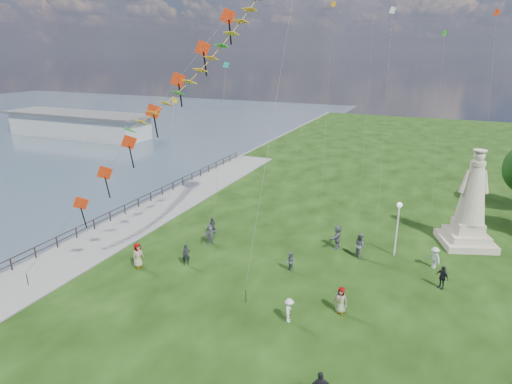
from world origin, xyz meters
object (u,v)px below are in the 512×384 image
at_px(lamppost, 398,218).
at_px(person_1, 290,262).
at_px(person_0, 186,255).
at_px(person_2, 289,310).
at_px(person_5, 210,235).
at_px(person_4, 341,300).
at_px(person_11, 338,237).
at_px(person_6, 212,227).
at_px(person_10, 138,255).
at_px(person_9, 442,277).
at_px(pier_pavilion, 78,124).
at_px(person_8, 434,258).
at_px(person_7, 360,245).
at_px(statue, 470,210).

distance_m(lamppost, person_1, 8.83).
height_order(lamppost, person_0, lamppost).
height_order(person_2, person_5, person_5).
xyz_separation_m(person_4, person_11, (-2.22, 8.60, 0.13)).
relative_size(person_5, person_6, 1.06).
bearing_deg(person_11, person_6, -73.11).
bearing_deg(person_10, person_9, -61.53).
height_order(pier_pavilion, person_11, pier_pavilion).
xyz_separation_m(person_6, person_8, (17.28, 1.33, 0.01)).
height_order(person_9, person_11, person_11).
bearing_deg(person_4, person_10, -171.39).
relative_size(person_2, person_8, 0.90).
bearing_deg(person_4, lamppost, 85.12).
bearing_deg(person_1, person_11, 98.10).
height_order(person_1, person_10, person_10).
bearing_deg(pier_pavilion, person_9, -26.98).
xyz_separation_m(person_0, person_7, (11.28, 6.30, 0.16)).
height_order(person_0, person_4, person_4).
distance_m(pier_pavilion, person_2, 68.33).
bearing_deg(person_2, person_11, -12.58).
distance_m(person_1, person_6, 8.69).
relative_size(person_8, person_9, 1.00).
relative_size(person_9, person_11, 0.83).
distance_m(person_1, person_2, 5.87).
xyz_separation_m(statue, person_9, (-1.64, -8.04, -2.13)).
bearing_deg(person_5, person_6, 42.36).
xyz_separation_m(person_10, person_11, (12.37, 8.77, 0.05)).
xyz_separation_m(lamppost, person_11, (-4.29, -0.50, -2.12)).
bearing_deg(person_4, person_9, 52.73).
distance_m(lamppost, person_7, 3.47).
bearing_deg(person_11, person_4, 21.44).
relative_size(pier_pavilion, person_5, 17.96).
distance_m(person_2, person_5, 11.76).
bearing_deg(person_5, pier_pavilion, 74.40).
xyz_separation_m(person_4, person_9, (5.43, 5.39, -0.04)).
bearing_deg(person_8, person_2, -82.73).
bearing_deg(person_5, statue, -47.09).
bearing_deg(person_7, person_8, -120.65).
bearing_deg(person_5, person_1, -83.61).
xyz_separation_m(person_6, person_10, (-2.17, -6.99, 0.14)).
bearing_deg(statue, person_11, -171.69).
relative_size(lamppost, person_1, 2.93).
bearing_deg(person_0, lamppost, -4.17).
bearing_deg(person_6, person_8, -11.83).
height_order(pier_pavilion, person_2, pier_pavilion).
height_order(person_2, person_11, person_11).
bearing_deg(statue, person_2, -140.93).
bearing_deg(person_8, person_7, -132.43).
distance_m(person_2, person_10, 12.22).
xyz_separation_m(statue, person_6, (-19.48, -6.61, -2.14)).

